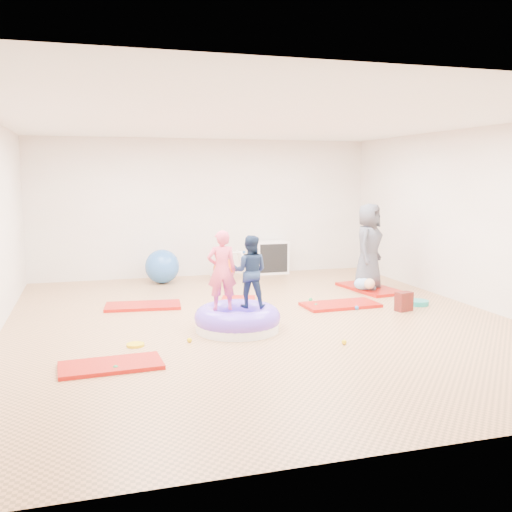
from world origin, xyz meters
name	(u,v)px	position (x,y,z in m)	size (l,w,h in m)	color
room	(262,223)	(0.00, 0.00, 1.40)	(7.01, 8.01, 2.81)	tan
gym_mat_front_left	(111,365)	(-2.14, -1.42, 0.02)	(1.09, 0.54, 0.05)	#B31C13
gym_mat_mid_left	(143,306)	(-1.54, 1.37, 0.02)	(1.17, 0.58, 0.05)	#B31C13
gym_mat_center_back	(237,303)	(-0.07, 1.12, 0.02)	(1.09, 0.55, 0.05)	#B31C13
gym_mat_right	(340,305)	(1.47, 0.56, 0.02)	(1.20, 0.60, 0.05)	#B31C13
gym_mat_rear_right	(370,288)	(2.54, 1.62, 0.03)	(1.31, 0.66, 0.05)	#B31C13
inflatable_cushion	(237,320)	(-0.45, -0.36, 0.14)	(1.15, 1.15, 0.36)	white
child_pink	(222,267)	(-0.65, -0.30, 0.87)	(0.39, 0.26, 1.07)	#ED4D6A
child_navy	(250,268)	(-0.25, -0.26, 0.83)	(0.48, 0.37, 0.98)	#192948
adult_caregiver	(369,246)	(2.46, 1.54, 0.81)	(0.74, 0.48, 1.52)	#464852
infant	(366,284)	(2.33, 1.37, 0.17)	(0.40, 0.40, 0.23)	#89B0E3
ball_pit_balls	(279,318)	(0.25, -0.01, 0.03)	(3.92, 2.63, 0.06)	#C53B2D
exercise_ball_blue	(162,266)	(-0.99, 3.32, 0.33)	(0.66, 0.66, 0.66)	#2960B2
exercise_ball_orange	(224,269)	(0.23, 3.32, 0.22)	(0.44, 0.44, 0.44)	#E94C16
infant_play_gym	(231,261)	(0.38, 3.39, 0.37)	(0.72, 0.68, 0.55)	white
cube_shelf	(271,257)	(1.36, 3.79, 0.35)	(0.70, 0.34, 0.70)	white
balance_disc	(418,303)	(2.71, 0.30, 0.04)	(0.34, 0.34, 0.08)	teal
backpack	(404,302)	(2.27, 0.00, 0.15)	(0.25, 0.16, 0.29)	maroon
yellow_toy	(135,345)	(-1.82, -0.71, 0.02)	(0.22, 0.22, 0.03)	yellow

